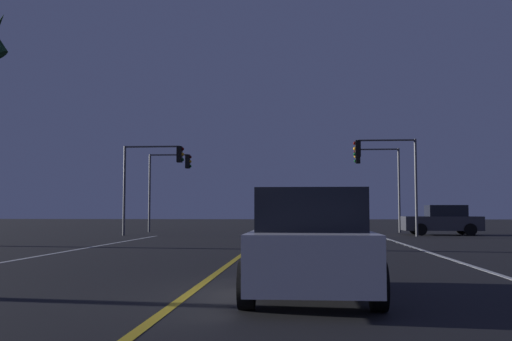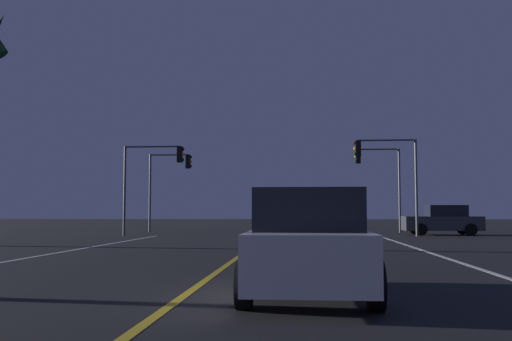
% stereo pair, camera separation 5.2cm
% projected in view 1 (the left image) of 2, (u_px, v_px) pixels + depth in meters
% --- Properties ---
extents(lane_center_divider, '(0.16, 39.31, 0.01)m').
position_uv_depth(lane_center_divider, '(211.00, 277.00, 12.05)').
color(lane_center_divider, gold).
rests_on(lane_center_divider, ground).
extents(car_crossing_side, '(4.30, 2.02, 1.70)m').
position_uv_depth(car_crossing_side, '(443.00, 221.00, 33.37)').
color(car_crossing_side, black).
rests_on(car_crossing_side, ground).
extents(car_lead_same_lane, '(2.02, 4.30, 1.70)m').
position_uv_depth(car_lead_same_lane, '(310.00, 245.00, 9.36)').
color(car_lead_same_lane, black).
rests_on(car_lead_same_lane, ground).
extents(traffic_light_near_right, '(3.41, 0.36, 5.27)m').
position_uv_depth(traffic_light_near_right, '(385.00, 164.00, 31.87)').
color(traffic_light_near_right, '#4C4C51').
rests_on(traffic_light_near_right, ground).
extents(traffic_light_near_left, '(3.45, 0.36, 5.03)m').
position_uv_depth(traffic_light_near_left, '(154.00, 168.00, 32.84)').
color(traffic_light_near_left, '#4C4C51').
rests_on(traffic_light_near_left, ground).
extents(traffic_light_far_right, '(2.89, 0.36, 5.35)m').
position_uv_depth(traffic_light_far_right, '(377.00, 170.00, 37.32)').
color(traffic_light_far_right, '#4C4C51').
rests_on(traffic_light_far_right, ground).
extents(traffic_light_far_left, '(2.84, 0.36, 5.09)m').
position_uv_depth(traffic_light_far_left, '(170.00, 174.00, 38.34)').
color(traffic_light_far_left, '#4C4C51').
rests_on(traffic_light_far_left, ground).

